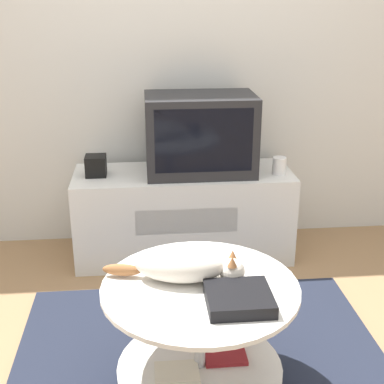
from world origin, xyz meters
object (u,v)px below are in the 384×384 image
(dvd_box, at_px, (239,298))
(cat, at_px, (183,265))
(tv, at_px, (200,134))
(speaker, at_px, (96,166))

(dvd_box, distance_m, cat, 0.26)
(tv, relative_size, speaker, 5.30)
(tv, bearing_deg, speaker, -179.04)
(speaker, bearing_deg, dvd_box, -66.82)
(speaker, bearing_deg, cat, -71.01)
(tv, distance_m, dvd_box, 1.41)
(speaker, bearing_deg, tv, 0.96)
(tv, height_order, cat, tv)
(dvd_box, xyz_separation_m, cat, (-0.18, 0.19, 0.04))
(cat, bearing_deg, tv, 91.82)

